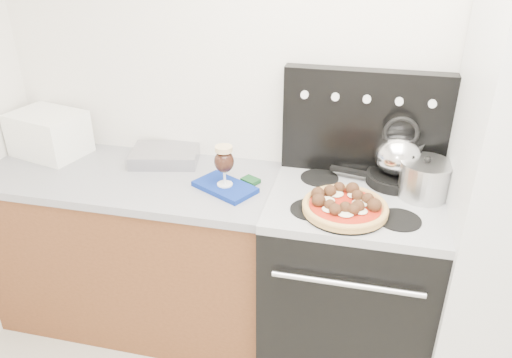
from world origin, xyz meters
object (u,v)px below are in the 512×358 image
(toaster_oven, at_px, (49,133))
(beer_glass, at_px, (224,166))
(oven_mitt, at_px, (225,187))
(stock_pot, at_px, (424,180))
(pizza, at_px, (345,205))
(stove_body, at_px, (347,283))
(base_cabinet, at_px, (139,252))
(tea_kettle, at_px, (398,151))
(skillet, at_px, (394,179))
(pizza_pan, at_px, (345,212))

(toaster_oven, xyz_separation_m, beer_glass, (1.01, -0.18, 0.01))
(oven_mitt, distance_m, stock_pot, 0.89)
(beer_glass, height_order, pizza, beer_glass)
(toaster_oven, height_order, pizza, toaster_oven)
(stove_body, bearing_deg, base_cabinet, 178.70)
(oven_mitt, height_order, beer_glass, beer_glass)
(oven_mitt, relative_size, tea_kettle, 1.21)
(oven_mitt, bearing_deg, skillet, 14.95)
(tea_kettle, distance_m, stock_pot, 0.18)
(toaster_oven, relative_size, stock_pot, 1.67)
(beer_glass, distance_m, stock_pot, 0.89)
(stock_pot, bearing_deg, tea_kettle, 140.38)
(stock_pot, bearing_deg, base_cabinet, -177.59)
(pizza, distance_m, tea_kettle, 0.40)
(stove_body, xyz_separation_m, pizza, (-0.04, -0.14, 0.52))
(stove_body, relative_size, stock_pot, 4.09)
(stove_body, height_order, stock_pot, stock_pot)
(oven_mitt, bearing_deg, base_cabinet, 174.70)
(base_cabinet, xyz_separation_m, oven_mitt, (0.51, -0.05, 0.48))
(tea_kettle, bearing_deg, oven_mitt, -169.67)
(stove_body, distance_m, oven_mitt, 0.76)
(beer_glass, xyz_separation_m, tea_kettle, (0.76, 0.20, 0.06))
(beer_glass, distance_m, tea_kettle, 0.79)
(pizza_pan, bearing_deg, pizza, 0.00)
(pizza, xyz_separation_m, tea_kettle, (0.20, 0.32, 0.13))
(stove_body, xyz_separation_m, skillet, (0.16, 0.18, 0.50))
(stove_body, bearing_deg, pizza, -106.50)
(stove_body, xyz_separation_m, beer_glass, (-0.60, -0.02, 0.58))
(stove_body, height_order, skillet, skillet)
(base_cabinet, bearing_deg, stock_pot, 2.41)
(pizza, height_order, tea_kettle, tea_kettle)
(tea_kettle, relative_size, stock_pot, 1.09)
(stove_body, xyz_separation_m, pizza_pan, (-0.04, -0.14, 0.49))
(base_cabinet, bearing_deg, pizza, -8.84)
(pizza_pan, bearing_deg, beer_glass, 168.00)
(tea_kettle, bearing_deg, pizza, -127.14)
(stove_body, xyz_separation_m, tea_kettle, (0.16, 0.18, 0.64))
(stove_body, bearing_deg, skillet, 47.95)
(stove_body, height_order, pizza_pan, pizza_pan)
(stove_body, relative_size, skillet, 3.38)
(oven_mitt, distance_m, skillet, 0.79)
(toaster_oven, distance_m, tea_kettle, 1.78)
(base_cabinet, bearing_deg, stove_body, -1.30)
(tea_kettle, bearing_deg, toaster_oven, 176.13)
(oven_mitt, relative_size, pizza, 0.80)
(oven_mitt, relative_size, stock_pot, 1.32)
(skillet, xyz_separation_m, tea_kettle, (0.00, 0.00, 0.14))
(base_cabinet, distance_m, beer_glass, 0.78)
(beer_glass, bearing_deg, base_cabinet, 174.70)
(pizza, bearing_deg, pizza_pan, 180.00)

